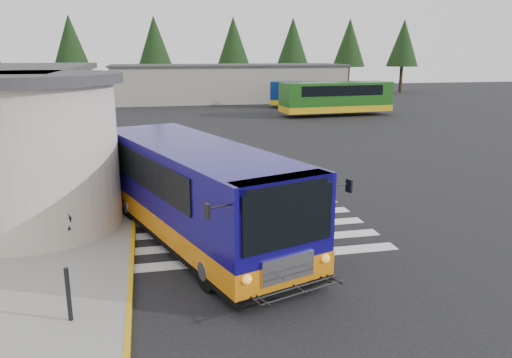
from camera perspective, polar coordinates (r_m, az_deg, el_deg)
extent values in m
plane|color=black|center=(17.08, -0.05, -4.69)|extent=(140.00, 140.00, 0.00)
cube|color=gray|center=(21.26, -27.06, -2.25)|extent=(10.00, 34.00, 0.15)
cube|color=gold|center=(20.53, -13.61, -1.58)|extent=(0.12, 34.00, 0.16)
cylinder|color=beige|center=(16.96, -24.25, 2.29)|extent=(5.20, 5.20, 4.50)
cylinder|color=#38383A|center=(16.68, -25.10, 10.38)|extent=(5.80, 5.80, 0.30)
cube|color=black|center=(21.44, -20.26, 1.81)|extent=(0.08, 1.20, 2.20)
cube|color=#38383A|center=(21.15, -19.27, 5.33)|extent=(1.20, 1.80, 0.12)
cube|color=silver|center=(14.06, 0.75, -8.95)|extent=(8.00, 0.55, 0.01)
cube|color=silver|center=(15.15, -0.29, -7.20)|extent=(8.00, 0.55, 0.01)
cube|color=silver|center=(16.25, -1.18, -5.69)|extent=(8.00, 0.55, 0.01)
cube|color=silver|center=(17.36, -1.95, -4.36)|extent=(8.00, 0.55, 0.01)
cube|color=silver|center=(18.48, -2.63, -3.20)|extent=(8.00, 0.55, 0.01)
cube|color=gray|center=(58.66, -3.15, 10.81)|extent=(26.00, 8.00, 4.00)
cube|color=#38383A|center=(58.57, -3.18, 12.86)|extent=(26.40, 8.40, 0.20)
cylinder|color=black|center=(66.44, -20.09, 10.21)|extent=(0.44, 0.44, 3.60)
cone|color=black|center=(66.34, -20.47, 14.51)|extent=(4.40, 4.40, 6.40)
cylinder|color=black|center=(65.90, -11.31, 10.77)|extent=(0.44, 0.44, 3.60)
cone|color=black|center=(65.81, -11.53, 15.11)|extent=(4.40, 4.40, 6.40)
cylinder|color=black|center=(66.87, -2.56, 11.07)|extent=(0.44, 0.44, 3.60)
cone|color=black|center=(66.78, -2.61, 15.36)|extent=(4.40, 4.40, 6.40)
cylinder|color=black|center=(68.70, 4.15, 11.13)|extent=(0.44, 0.44, 3.60)
cone|color=black|center=(68.61, 4.23, 15.31)|extent=(4.40, 4.40, 6.40)
cylinder|color=black|center=(71.38, 10.44, 11.06)|extent=(0.44, 0.44, 3.60)
cone|color=black|center=(71.29, 10.63, 15.07)|extent=(4.40, 4.40, 6.40)
cylinder|color=black|center=(74.82, 16.21, 10.87)|extent=(0.44, 0.44, 3.60)
cone|color=black|center=(74.73, 16.48, 14.70)|extent=(4.40, 4.40, 6.40)
cube|color=#100866|center=(14.96, -6.91, -0.86)|extent=(5.64, 9.90, 2.50)
cube|color=orange|center=(15.24, -6.80, -4.31)|extent=(5.68, 9.94, 0.59)
cube|color=black|center=(15.35, -6.76, -5.55)|extent=(5.67, 9.92, 0.23)
cube|color=black|center=(10.85, 3.76, -4.49)|extent=(2.23, 0.83, 1.33)
cube|color=silver|center=(11.27, 3.70, -10.14)|extent=(1.33, 0.51, 0.58)
cube|color=black|center=(15.13, -12.95, 1.02)|extent=(2.33, 6.63, 0.96)
cube|color=black|center=(16.16, -3.89, 2.19)|extent=(2.33, 6.63, 0.96)
cylinder|color=black|center=(12.17, -5.41, -10.29)|extent=(0.64, 1.07, 1.02)
cylinder|color=black|center=(13.26, 3.76, -8.11)|extent=(0.64, 1.07, 1.02)
cylinder|color=black|center=(17.38, -14.14, -3.04)|extent=(0.64, 1.07, 1.02)
cylinder|color=black|center=(18.16, -7.11, -1.95)|extent=(0.64, 1.07, 1.02)
cube|color=black|center=(9.96, -5.59, -3.68)|extent=(0.11, 0.20, 0.32)
cube|color=black|center=(11.98, 10.58, -0.76)|extent=(0.11, 0.20, 0.32)
imported|color=black|center=(15.15, -20.91, -3.99)|extent=(0.64, 0.77, 1.80)
cylinder|color=black|center=(11.19, -20.65, -12.23)|extent=(0.10, 0.10, 1.17)
cube|color=navy|center=(51.88, 6.69, 9.76)|extent=(9.20, 5.07, 2.27)
cube|color=gold|center=(51.96, 6.66, 8.75)|extent=(9.24, 5.11, 0.49)
cube|color=black|center=(51.84, 6.71, 10.35)|extent=(7.34, 4.51, 0.79)
cube|color=#1A4F15|center=(45.69, 9.14, 9.29)|extent=(10.10, 3.51, 2.54)
cube|color=gold|center=(45.78, 9.08, 8.02)|extent=(10.14, 3.54, 0.55)
cube|color=black|center=(45.64, 9.17, 10.05)|extent=(7.91, 3.39, 0.88)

